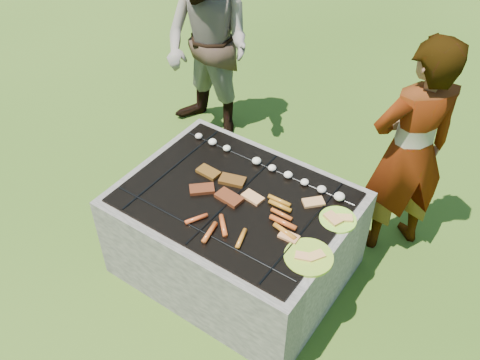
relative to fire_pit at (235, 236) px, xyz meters
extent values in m
plane|color=#284B12|center=(0.00, 0.00, -0.28)|extent=(60.00, 60.00, 0.00)
cube|color=gray|center=(0.00, 0.41, 0.02)|extent=(1.30, 0.18, 0.60)
cube|color=gray|center=(0.00, -0.41, 0.02)|extent=(1.30, 0.18, 0.60)
cube|color=gray|center=(-0.56, 0.00, 0.02)|extent=(0.18, 0.64, 0.60)
cube|color=#A89F95|center=(0.56, 0.00, 0.02)|extent=(0.18, 0.64, 0.60)
cube|color=black|center=(0.00, 0.00, -0.04)|extent=(0.94, 0.64, 0.48)
sphere|color=#FF5914|center=(0.00, 0.00, 0.18)|extent=(0.10, 0.10, 0.10)
cube|color=black|center=(0.00, 0.00, 0.32)|extent=(1.20, 0.90, 0.01)
cylinder|color=black|center=(-0.45, 0.00, 0.33)|extent=(0.01, 0.88, 0.01)
cylinder|color=black|center=(0.00, 0.00, 0.33)|extent=(0.01, 0.88, 0.01)
cylinder|color=black|center=(0.45, 0.00, 0.33)|extent=(0.01, 0.88, 0.01)
cylinder|color=black|center=(0.00, -0.32, 0.33)|extent=(1.18, 0.01, 0.01)
cylinder|color=black|center=(0.00, 0.32, 0.33)|extent=(1.18, 0.01, 0.01)
ellipsoid|color=beige|center=(-0.51, 0.31, 0.35)|extent=(0.05, 0.05, 0.03)
ellipsoid|color=white|center=(-0.39, 0.31, 0.35)|extent=(0.05, 0.05, 0.04)
ellipsoid|color=#EDE9C9|center=(-0.28, 0.31, 0.35)|extent=(0.05, 0.05, 0.03)
ellipsoid|color=#F1EDCC|center=(-0.06, 0.31, 0.35)|extent=(0.06, 0.06, 0.04)
ellipsoid|color=#F4E6CF|center=(0.05, 0.31, 0.35)|extent=(0.05, 0.05, 0.03)
ellipsoid|color=white|center=(0.16, 0.31, 0.35)|extent=(0.05, 0.05, 0.04)
ellipsoid|color=white|center=(0.27, 0.31, 0.35)|extent=(0.05, 0.05, 0.03)
ellipsoid|color=beige|center=(0.38, 0.31, 0.35)|extent=(0.05, 0.05, 0.04)
ellipsoid|color=beige|center=(0.49, 0.31, 0.35)|extent=(0.06, 0.06, 0.04)
cube|color=#965E1B|center=(-0.24, 0.07, 0.34)|extent=(0.14, 0.09, 0.02)
cube|color=#90571A|center=(-0.08, 0.09, 0.34)|extent=(0.17, 0.12, 0.02)
cube|color=#953F1B|center=(-0.18, -0.07, 0.34)|extent=(0.16, 0.15, 0.02)
cube|color=#963C1B|center=(-0.01, -0.04, 0.34)|extent=(0.16, 0.10, 0.02)
cylinder|color=orange|center=(0.26, 0.07, 0.34)|extent=(0.14, 0.03, 0.03)
cylinder|color=red|center=(0.30, 0.02, 0.34)|extent=(0.13, 0.03, 0.02)
cylinder|color=#E65625|center=(0.34, -0.03, 0.34)|extent=(0.16, 0.03, 0.03)
cylinder|color=orange|center=(0.38, -0.08, 0.34)|extent=(0.15, 0.05, 0.03)
cylinder|color=#ED5C27|center=(0.09, -0.23, 0.34)|extent=(0.12, 0.13, 0.03)
cylinder|color=orange|center=(0.22, -0.25, 0.34)|extent=(0.06, 0.13, 0.02)
cylinder|color=#F24B27|center=(-0.06, -0.27, 0.34)|extent=(0.08, 0.13, 0.02)
cylinder|color=orange|center=(0.06, -0.31, 0.34)|extent=(0.06, 0.15, 0.03)
cylinder|color=orange|center=(0.23, 0.10, 0.34)|extent=(0.14, 0.03, 0.03)
cube|color=#EAB477|center=(0.09, 0.04, 0.34)|extent=(0.13, 0.09, 0.02)
cube|color=tan|center=(0.41, -0.10, 0.34)|extent=(0.11, 0.07, 0.01)
cube|color=tan|center=(0.39, 0.20, 0.34)|extent=(0.13, 0.13, 0.02)
cylinder|color=#D2FF3C|center=(0.56, 0.17, 0.32)|extent=(0.25, 0.25, 0.01)
cube|color=tan|center=(0.54, 0.15, 0.34)|extent=(0.11, 0.09, 0.02)
cube|color=#DEC071|center=(0.59, 0.19, 0.34)|extent=(0.10, 0.09, 0.01)
cylinder|color=yellow|center=(0.56, -0.15, 0.33)|extent=(0.32, 0.32, 0.02)
cube|color=#F8BD7F|center=(0.54, -0.17, 0.34)|extent=(0.10, 0.08, 0.01)
cube|color=tan|center=(0.59, -0.13, 0.34)|extent=(0.09, 0.10, 0.01)
imported|color=gray|center=(0.70, 0.78, 0.46)|extent=(0.62, 0.64, 1.48)
imported|color=gray|center=(-1.01, 1.08, 0.49)|extent=(0.82, 0.67, 1.55)
camera|label=1|loc=(1.28, -1.79, 2.40)|focal=40.00mm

